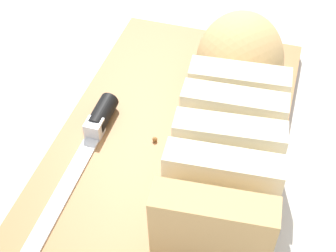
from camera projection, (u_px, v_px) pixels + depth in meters
ground_plane at (168, 155)px, 0.58m from camera, size 3.00×3.00×0.00m
cutting_board at (168, 149)px, 0.57m from camera, size 0.47×0.26×0.02m
bread_loaf at (233, 107)px, 0.53m from camera, size 0.35×0.14×0.11m
bread_knife at (92, 134)px, 0.57m from camera, size 0.25×0.02×0.02m
crumb_near_knife at (213, 120)px, 0.59m from camera, size 0.01×0.01×0.01m
crumb_near_loaf at (160, 180)px, 0.53m from camera, size 0.01×0.01×0.01m
crumb_stray_left at (154, 142)px, 0.57m from camera, size 0.01×0.01×0.01m
crumb_stray_right at (181, 115)px, 0.60m from camera, size 0.01×0.01×0.01m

